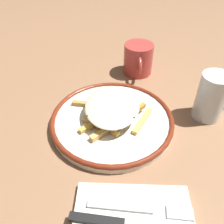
{
  "coord_description": "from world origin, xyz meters",
  "views": [
    {
      "loc": [
        0.41,
        0.01,
        0.4
      ],
      "look_at": [
        0.0,
        0.0,
        0.04
      ],
      "focal_mm": 38.6,
      "sensor_mm": 36.0,
      "label": 1
    }
  ],
  "objects_px": {
    "fork": "(140,209)",
    "plate": "(112,120)",
    "fries_heap": "(112,110)",
    "knife": "(122,224)",
    "coffee_mug": "(138,59)",
    "water_glass": "(211,97)"
  },
  "relations": [
    {
      "from": "fork",
      "to": "plate",
      "type": "bearing_deg",
      "value": -167.19
    },
    {
      "from": "plate",
      "to": "fries_heap",
      "type": "relative_size",
      "value": 1.48
    },
    {
      "from": "fork",
      "to": "knife",
      "type": "height_order",
      "value": "knife"
    },
    {
      "from": "fries_heap",
      "to": "fork",
      "type": "bearing_deg",
      "value": 12.56
    },
    {
      "from": "plate",
      "to": "fries_heap",
      "type": "height_order",
      "value": "fries_heap"
    },
    {
      "from": "fork",
      "to": "coffee_mug",
      "type": "height_order",
      "value": "coffee_mug"
    },
    {
      "from": "fries_heap",
      "to": "coffee_mug",
      "type": "bearing_deg",
      "value": 161.67
    },
    {
      "from": "knife",
      "to": "water_glass",
      "type": "relative_size",
      "value": 1.82
    },
    {
      "from": "plate",
      "to": "water_glass",
      "type": "distance_m",
      "value": 0.24
    },
    {
      "from": "fries_heap",
      "to": "coffee_mug",
      "type": "xyz_separation_m",
      "value": [
        -0.23,
        0.08,
        0.01
      ]
    },
    {
      "from": "water_glass",
      "to": "coffee_mug",
      "type": "height_order",
      "value": "water_glass"
    },
    {
      "from": "fries_heap",
      "to": "knife",
      "type": "relative_size",
      "value": 0.93
    },
    {
      "from": "plate",
      "to": "coffee_mug",
      "type": "bearing_deg",
      "value": 161.96
    },
    {
      "from": "fork",
      "to": "water_glass",
      "type": "relative_size",
      "value": 1.53
    },
    {
      "from": "plate",
      "to": "coffee_mug",
      "type": "relative_size",
      "value": 2.52
    },
    {
      "from": "plate",
      "to": "fork",
      "type": "bearing_deg",
      "value": 12.81
    },
    {
      "from": "fries_heap",
      "to": "knife",
      "type": "distance_m",
      "value": 0.25
    },
    {
      "from": "fork",
      "to": "coffee_mug",
      "type": "xyz_separation_m",
      "value": [
        -0.45,
        0.03,
        0.03
      ]
    },
    {
      "from": "plate",
      "to": "coffee_mug",
      "type": "xyz_separation_m",
      "value": [
        -0.23,
        0.08,
        0.03
      ]
    },
    {
      "from": "fork",
      "to": "water_glass",
      "type": "distance_m",
      "value": 0.31
    },
    {
      "from": "plate",
      "to": "water_glass",
      "type": "height_order",
      "value": "water_glass"
    },
    {
      "from": "water_glass",
      "to": "fries_heap",
      "type": "bearing_deg",
      "value": -83.08
    }
  ]
}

